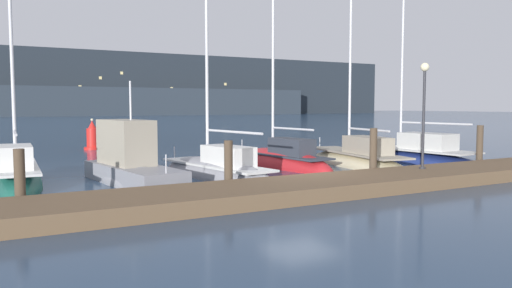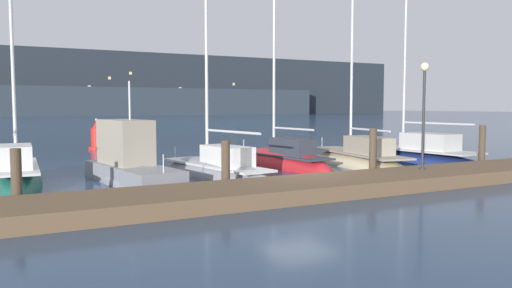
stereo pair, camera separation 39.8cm
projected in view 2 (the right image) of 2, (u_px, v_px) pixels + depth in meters
ground_plane at (299, 184)px, 17.94m from camera, size 400.00×400.00×0.00m
dock at (333, 185)px, 16.11m from camera, size 24.85×2.80×0.45m
mooring_pile_0 at (17, 179)px, 13.31m from camera, size 0.28×0.28×1.66m
mooring_pile_1 at (226, 166)px, 16.12m from camera, size 0.28×0.28×1.68m
mooring_pile_2 at (373, 154)px, 18.92m from camera, size 0.28×0.28×1.95m
mooring_pile_3 at (482, 148)px, 21.72m from camera, size 0.28×0.28×1.94m
sailboat_berth_1 at (17, 182)px, 17.42m from camera, size 1.87×6.30×9.70m
motorboat_berth_2 at (131, 172)px, 18.14m from camera, size 2.76×6.26×4.38m
sailboat_berth_3 at (216, 174)px, 19.50m from camera, size 2.87×7.36×11.44m
sailboat_berth_4 at (282, 164)px, 22.85m from camera, size 2.32×7.19×10.29m
sailboat_berth_5 at (358, 162)px, 23.10m from camera, size 3.00×8.07×12.50m
sailboat_berth_6 at (415, 158)px, 24.93m from camera, size 3.09×8.33×12.08m
channel_buoy at (97, 138)px, 32.01m from camera, size 1.07×1.07×1.98m
dock_lamppost at (424, 98)px, 18.29m from camera, size 0.32×0.32×3.92m
hillside_backdrop at (40, 85)px, 138.82m from camera, size 240.00×23.00×18.41m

